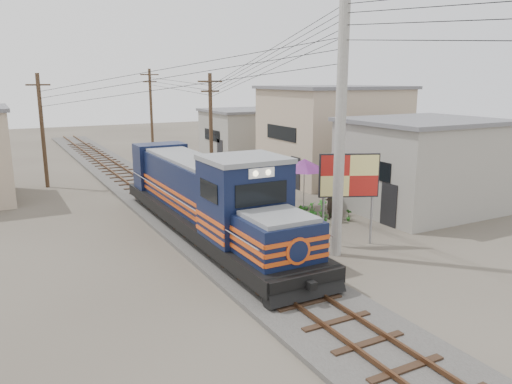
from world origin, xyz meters
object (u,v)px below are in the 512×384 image
billboard (349,178)px  market_umbrella (304,165)px  locomotive (207,199)px  vendor (330,202)px

billboard → market_umbrella: size_ratio=1.18×
locomotive → market_umbrella: 6.61m
market_umbrella → locomotive: bearing=-162.1°
locomotive → vendor: bearing=-1.4°
locomotive → billboard: bearing=-37.8°
locomotive → billboard: (4.65, -3.61, 1.11)m
billboard → vendor: (1.68, 3.46, -1.95)m
locomotive → billboard: size_ratio=4.10×
locomotive → market_umbrella: locomotive is taller
market_umbrella → vendor: (0.07, -2.17, -1.50)m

